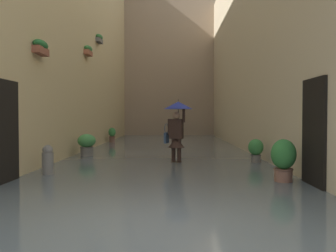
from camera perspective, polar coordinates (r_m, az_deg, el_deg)
ground_plane at (r=14.88m, az=-0.41°, el=-4.00°), size 60.00×60.00×0.00m
flood_water at (r=14.87m, az=-0.41°, el=-3.83°), size 7.05×26.76×0.09m
building_facade_left at (r=15.56m, az=14.98°, el=13.11°), size 2.04×24.76×9.15m
building_facade_right at (r=16.05m, az=-15.65°, el=17.56°), size 2.04×24.76×11.77m
building_facade_far at (r=26.42m, az=0.19°, el=10.75°), size 9.85×1.80×11.30m
person_wading at (r=10.62m, az=1.45°, el=0.69°), size 0.86×0.86×1.95m
potted_plant_far_right at (r=18.71m, az=-8.85°, el=-1.43°), size 0.37×0.37×0.85m
potted_plant_near_left at (r=7.90m, az=17.82°, el=-5.08°), size 0.52×0.52×0.97m
potted_plant_near_right at (r=12.66m, az=-12.75°, el=-2.85°), size 0.61×0.61×0.83m
potted_plant_mid_left at (r=10.90m, az=13.73°, el=-3.71°), size 0.44×0.44×0.78m
mooring_bollard at (r=8.92m, az=-18.51°, el=-5.37°), size 0.26×0.26×0.78m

